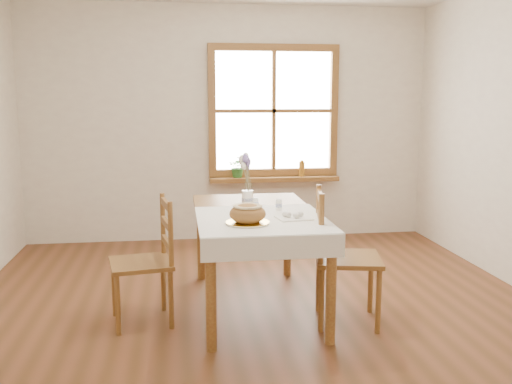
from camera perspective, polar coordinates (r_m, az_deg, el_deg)
ground at (r=4.24m, az=0.57°, el=-12.75°), size 5.00×5.00×0.00m
room_walls at (r=3.93m, az=0.61°, el=10.96°), size 4.60×5.10×2.65m
window at (r=6.45m, az=1.77°, el=8.11°), size 1.46×0.08×1.46m
window_sill at (r=6.44m, az=1.84°, el=1.32°), size 1.46×0.20×0.05m
dining_table at (r=4.33m, az=0.00°, el=-3.07°), size 0.90×1.60×0.75m
table_linen at (r=4.01m, az=0.60°, el=-2.75°), size 0.91×0.99×0.01m
chair_left at (r=4.16m, az=-11.46°, el=-6.81°), size 0.51×0.49×0.90m
chair_right at (r=4.13m, az=9.19°, el=-6.40°), size 0.55×0.54×0.97m
bread_plate at (r=3.84m, az=-0.85°, el=-3.11°), size 0.35×0.35×0.02m
bread_loaf at (r=3.83m, az=-0.85°, el=-2.01°), size 0.25×0.25×0.14m
egg_napkin at (r=4.02m, az=3.79°, el=-2.60°), size 0.26×0.23×0.01m
eggs at (r=4.02m, az=3.80°, el=-2.25°), size 0.20×0.19×0.04m
salt_shaker at (r=4.37m, az=-0.04°, el=-1.08°), size 0.05×0.05×0.09m
pepper_shaker at (r=4.30m, az=2.30°, el=-1.23°), size 0.05×0.05×0.09m
flower_vase at (r=4.60m, az=-0.86°, el=-0.59°), size 0.12×0.12×0.10m
lavender_bouquet at (r=4.57m, az=-0.87°, el=1.93°), size 0.16×0.16×0.31m
potted_plant at (r=6.37m, az=-1.78°, el=2.30°), size 0.23×0.25×0.19m
amber_bottle at (r=6.49m, az=4.60°, el=2.40°), size 0.07×0.07×0.19m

